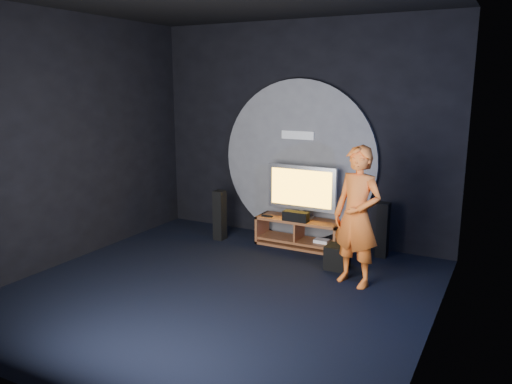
% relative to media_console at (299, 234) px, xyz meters
% --- Properties ---
extents(floor, '(5.00, 5.00, 0.00)m').
position_rel_media_console_xyz_m(floor, '(-0.21, -2.05, -0.20)').
color(floor, black).
rests_on(floor, ground).
extents(back_wall, '(5.00, 0.04, 3.50)m').
position_rel_media_console_xyz_m(back_wall, '(-0.21, 0.45, 1.55)').
color(back_wall, black).
rests_on(back_wall, ground).
extents(front_wall, '(5.00, 0.04, 3.50)m').
position_rel_media_console_xyz_m(front_wall, '(-0.21, -4.55, 1.55)').
color(front_wall, black).
rests_on(front_wall, ground).
extents(left_wall, '(0.04, 5.00, 3.50)m').
position_rel_media_console_xyz_m(left_wall, '(-2.71, -2.05, 1.55)').
color(left_wall, black).
rests_on(left_wall, ground).
extents(right_wall, '(0.04, 5.00, 3.50)m').
position_rel_media_console_xyz_m(right_wall, '(2.29, -2.05, 1.55)').
color(right_wall, black).
rests_on(right_wall, ground).
extents(wall_disc_panel, '(2.60, 0.11, 2.60)m').
position_rel_media_console_xyz_m(wall_disc_panel, '(-0.21, 0.39, 1.11)').
color(wall_disc_panel, '#515156').
rests_on(wall_disc_panel, ground).
extents(media_console, '(1.35, 0.45, 0.45)m').
position_rel_media_console_xyz_m(media_console, '(0.00, 0.00, 0.00)').
color(media_console, '#9D5130').
rests_on(media_console, ground).
extents(tv, '(1.12, 0.22, 0.83)m').
position_rel_media_console_xyz_m(tv, '(-0.01, 0.07, 0.71)').
color(tv, silver).
rests_on(tv, media_console).
extents(center_speaker, '(0.40, 0.15, 0.15)m').
position_rel_media_console_xyz_m(center_speaker, '(-0.01, -0.14, 0.33)').
color(center_speaker, black).
rests_on(center_speaker, media_console).
extents(remote, '(0.18, 0.05, 0.02)m').
position_rel_media_console_xyz_m(remote, '(-0.51, -0.12, 0.27)').
color(remote, black).
rests_on(remote, media_console).
extents(tower_speaker_left, '(0.16, 0.18, 0.82)m').
position_rel_media_console_xyz_m(tower_speaker_left, '(-1.31, -0.27, 0.22)').
color(tower_speaker_left, black).
rests_on(tower_speaker_left, ground).
extents(tower_speaker_right, '(0.16, 0.18, 0.82)m').
position_rel_media_console_xyz_m(tower_speaker_right, '(1.27, 0.14, 0.22)').
color(tower_speaker_right, black).
rests_on(tower_speaker_right, ground).
extents(subwoofer, '(0.30, 0.30, 0.33)m').
position_rel_media_console_xyz_m(subwoofer, '(0.84, -0.65, -0.03)').
color(subwoofer, black).
rests_on(subwoofer, ground).
extents(player, '(0.75, 0.60, 1.79)m').
position_rel_media_console_xyz_m(player, '(1.21, -1.05, 0.70)').
color(player, orange).
rests_on(player, ground).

